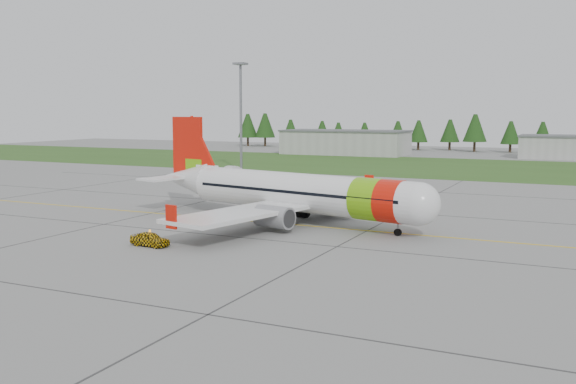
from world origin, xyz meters
The scene contains 10 objects.
ground centered at (0.00, 0.00, 0.00)m, with size 320.00×320.00×0.00m, color gray.
aircraft centered at (1.68, 9.40, 3.07)m, with size 34.71×32.54×10.64m.
follow_me_car centered at (-4.30, -6.49, 1.77)m, with size 1.43×1.21×3.55m, color yellow.
service_van centered at (-29.46, 49.26, 2.40)m, with size 1.68×1.58×4.81m, color silver.
grass_strip centered at (0.00, 82.00, 0.01)m, with size 320.00×50.00×0.03m, color #30561E.
taxi_guideline centered at (0.00, 8.00, 0.01)m, with size 120.00×0.25×0.02m, color gold.
hangar_west centered at (-30.00, 110.00, 3.00)m, with size 32.00×14.00×6.00m, color #A8A8A3.
hangar_east centered at (25.00, 118.00, 2.60)m, with size 24.00×12.00×5.20m, color #A8A8A3.
floodlight_mast centered at (-32.00, 58.00, 10.00)m, with size 0.50×0.50×20.00m, color slate.
treeline centered at (0.00, 138.00, 5.00)m, with size 160.00×8.00×10.00m, color #1C3F14, non-canonical shape.
Camera 1 is at (28.84, -49.30, 11.24)m, focal length 40.00 mm.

